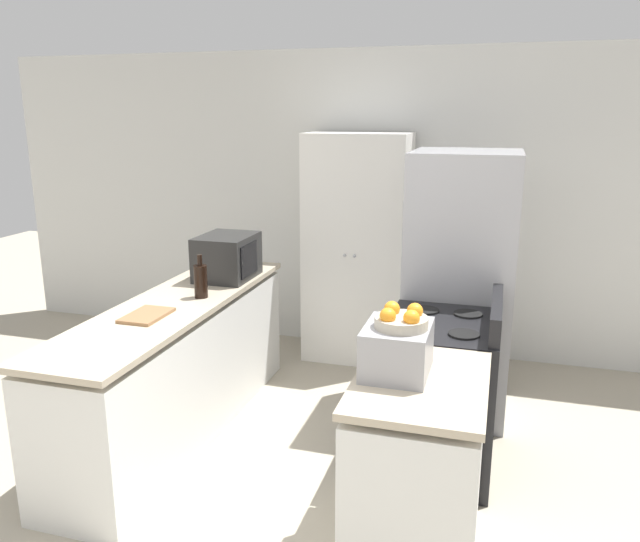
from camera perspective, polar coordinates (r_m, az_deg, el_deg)
The scene contains 11 objects.
wall_back at distance 5.51m, azimuth 4.34°, elevation 6.16°, with size 7.00×0.06×2.60m.
counter_left at distance 4.26m, azimuth -12.89°, elevation -8.76°, with size 0.60×2.36×0.90m.
counter_right at distance 3.13m, azimuth 8.86°, elevation -17.60°, with size 0.60×0.86×0.90m.
pantry_cabinet at distance 5.28m, azimuth 3.43°, elevation 2.05°, with size 0.85×0.55×1.92m.
stove at distance 3.85m, azimuth 10.90°, elevation -10.89°, with size 0.66×0.76×1.06m.
refrigerator at distance 4.45m, azimuth 12.69°, elevation -1.21°, with size 0.74×0.77×1.83m.
microwave at distance 4.57m, azimuth -8.48°, elevation 1.29°, with size 0.37×0.46×0.32m.
wine_bottle at distance 4.13m, azimuth -10.86°, elevation -0.86°, with size 0.09×0.09×0.29m.
toaster_oven at distance 2.92m, azimuth 7.02°, elevation -7.14°, with size 0.31×0.36×0.23m.
fruit_bowl at distance 2.85m, azimuth 7.44°, elevation -4.38°, with size 0.24×0.24×0.10m.
cutting_board at distance 3.84m, azimuth -15.57°, elevation -3.93°, with size 0.21×0.32×0.02m.
Camera 1 is at (1.14, -2.11, 2.08)m, focal length 35.00 mm.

